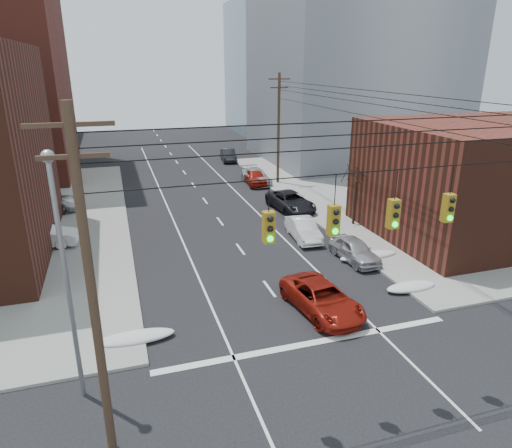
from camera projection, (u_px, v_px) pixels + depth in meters
sidewalk_ne at (472, 185)px, 46.44m from camera, size 40.00×40.00×0.15m
building_office at (354, 57)px, 56.17m from camera, size 22.00×20.00×25.00m
building_glass at (291, 68)px, 80.63m from camera, size 20.00×18.00×22.00m
building_storefront at (489, 179)px, 32.69m from camera, size 16.00×12.00×8.00m
utility_pole_left at (91, 290)px, 12.92m from camera, size 2.20×0.28×11.00m
utility_pole_far at (279, 127)px, 45.61m from camera, size 2.20×0.28×11.00m
traffic_signals at (364, 215)px, 14.86m from camera, size 17.00×0.42×2.02m
street_light at (63, 261)px, 15.42m from camera, size 0.44×0.44×9.32m
bare_tree at (355, 197)px, 34.47m from camera, size 2.09×2.20×4.93m
snow_nw at (136, 337)px, 20.49m from camera, size 3.50×1.08×0.42m
snow_ne at (411, 287)px, 25.12m from camera, size 3.00×1.08×0.42m
snow_east_far at (368, 256)px, 29.16m from camera, size 4.00×1.08×0.42m
red_pickup at (322, 298)px, 22.82m from camera, size 3.09×5.54×1.47m
parked_car_a at (355, 250)px, 28.77m from camera, size 1.98×4.35×1.45m
parked_car_b at (303, 229)px, 32.34m from camera, size 1.88×4.53×1.46m
parked_car_c at (291, 201)px, 38.61m from camera, size 3.11×5.86×1.57m
parked_car_d at (256, 176)px, 47.27m from camera, size 2.28×5.28×1.52m
parked_car_e at (255, 177)px, 46.85m from camera, size 2.21×4.71×1.56m
parked_car_f at (228, 155)px, 58.10m from camera, size 2.15×4.80×1.53m
lot_car_a at (40, 236)px, 30.44m from camera, size 4.91×2.07×1.58m
lot_car_b at (46, 202)px, 37.85m from camera, size 5.93×3.42×1.56m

